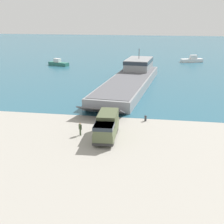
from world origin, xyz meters
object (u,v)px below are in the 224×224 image
at_px(moored_boat_a, 58,63).
at_px(mooring_bollard, 146,118).
at_px(military_truck, 107,126).
at_px(moored_boat_b, 192,60).
at_px(soldier_on_ramp, 80,128).
at_px(landing_craft, 131,78).

bearing_deg(moored_boat_a, mooring_bollard, 53.93).
bearing_deg(military_truck, moored_boat_b, 164.45).
xyz_separation_m(soldier_on_ramp, mooring_bollard, (7.96, 6.95, -0.50)).
relative_size(landing_craft, moored_boat_b, 5.34).
bearing_deg(soldier_on_ramp, mooring_bollard, -179.74).
height_order(landing_craft, soldier_on_ramp, landing_craft).
relative_size(military_truck, soldier_on_ramp, 4.23).
distance_m(soldier_on_ramp, moored_boat_a, 57.23).
xyz_separation_m(soldier_on_ramp, moored_boat_a, (-20.98, 53.25, -0.29)).
bearing_deg(moored_boat_b, moored_boat_a, 88.96).
distance_m(moored_boat_a, mooring_bollard, 54.60).
bearing_deg(military_truck, soldier_on_ramp, -95.44).
distance_m(military_truck, mooring_bollard, 8.49).
xyz_separation_m(moored_boat_a, mooring_bollard, (28.94, -46.30, -0.20)).
height_order(landing_craft, moored_boat_b, landing_craft).
relative_size(soldier_on_ramp, mooring_bollard, 1.93).
distance_m(landing_craft, moored_boat_b, 39.71).
bearing_deg(soldier_on_ramp, moored_boat_a, -109.36).
bearing_deg(landing_craft, soldier_on_ramp, -90.97).
relative_size(landing_craft, military_truck, 5.49).
height_order(landing_craft, moored_boat_a, landing_craft).
relative_size(soldier_on_ramp, moored_boat_b, 0.23).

